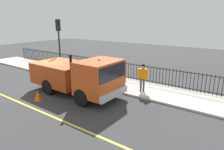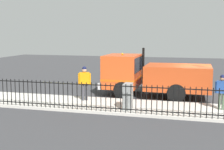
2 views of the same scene
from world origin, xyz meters
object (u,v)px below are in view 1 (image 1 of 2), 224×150
at_px(worker_standing, 143,75).
at_px(work_truck, 80,75).
at_px(pedestrian_distant, 71,63).
at_px(utility_cabinet, 119,72).
at_px(traffic_cone, 38,96).
at_px(traffic_light_near, 59,37).

bearing_deg(worker_standing, work_truck, 21.46).
xyz_separation_m(work_truck, pedestrian_distant, (2.66, 3.71, -0.19)).
height_order(worker_standing, utility_cabinet, worker_standing).
bearing_deg(utility_cabinet, worker_standing, -114.55).
relative_size(utility_cabinet, traffic_cone, 1.97).
xyz_separation_m(utility_cabinet, traffic_cone, (-5.68, 1.80, -0.41)).
relative_size(worker_standing, utility_cabinet, 1.49).
bearing_deg(traffic_cone, worker_standing, -43.50).
height_order(pedestrian_distant, traffic_cone, pedestrian_distant).
height_order(work_truck, pedestrian_distant, work_truck).
height_order(worker_standing, traffic_light_near, traffic_light_near).
xyz_separation_m(traffic_light_near, utility_cabinet, (1.73, -4.39, -2.51)).
bearing_deg(traffic_cone, pedestrian_distant, 26.17).
xyz_separation_m(work_truck, traffic_light_near, (1.86, 3.97, 1.93)).
xyz_separation_m(work_truck, traffic_cone, (-2.09, 1.37, -0.99)).
bearing_deg(utility_cabinet, traffic_cone, 162.41).
bearing_deg(traffic_light_near, traffic_cone, 43.63).
relative_size(traffic_light_near, utility_cabinet, 3.72).
distance_m(worker_standing, utility_cabinet, 2.80).
bearing_deg(work_truck, utility_cabinet, 174.01).
bearing_deg(work_truck, traffic_cone, -32.57).
bearing_deg(utility_cabinet, traffic_light_near, 111.53).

